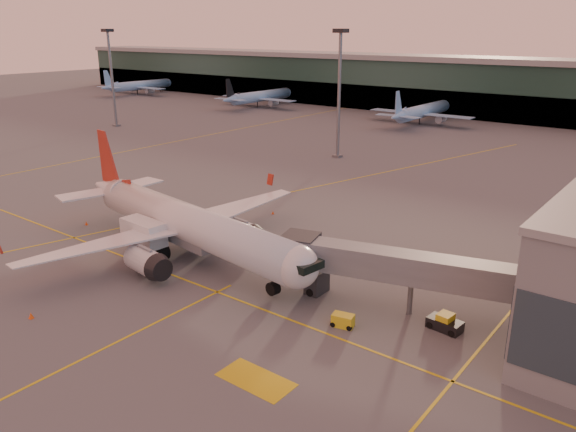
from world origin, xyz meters
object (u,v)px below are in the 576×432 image
Objects in this scene: gpu_cart at (343,321)px; pushback_tug at (445,323)px; main_airplane at (184,223)px; catering_truck at (144,237)px.

pushback_tug is (7.48, 5.07, 0.06)m from gpu_cart.
main_airplane is 7.05× the size of catering_truck.
catering_truck is 35.05m from pushback_tug.
catering_truck is 27.16m from gpu_cart.
pushback_tug is (31.02, 2.39, -3.48)m from main_airplane.
main_airplane reaches higher than catering_truck.
pushback_tug is at bearing 12.15° from main_airplane.
catering_truck is 1.88× the size of pushback_tug.
catering_truck reaches higher than pushback_tug.
main_airplane is at bearing 44.54° from catering_truck.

